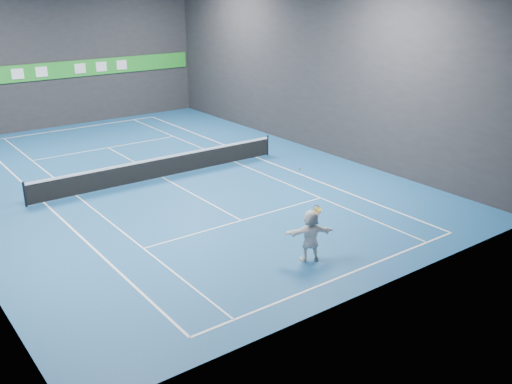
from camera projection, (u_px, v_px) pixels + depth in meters
ground at (163, 178)px, 26.66m from camera, size 26.00×26.00×0.00m
wall_back at (59, 53)px, 34.91m from camera, size 18.00×0.10×9.00m
wall_front at (381, 144)px, 15.31m from camera, size 18.00×0.10×9.00m
wall_right at (310, 65)px, 30.14m from camera, size 0.10×26.00×9.00m
baseline_near at (343, 276)px, 17.70m from camera, size 10.98×0.08×0.01m
baseline_far at (73, 128)px, 35.63m from camera, size 10.98×0.08×0.01m
sideline_doubles_left at (44, 203)px, 23.59m from camera, size 0.08×23.78×0.01m
sideline_doubles_right at (257, 157)px, 29.73m from camera, size 0.08×23.78×0.01m
sideline_singles_left at (77, 196)px, 24.37m from camera, size 0.06×23.78×0.01m
sideline_singles_right at (235, 162)px, 28.96m from camera, size 0.06×23.78×0.01m
service_line_near at (241, 220)px, 21.84m from camera, size 8.23×0.06×0.01m
service_line_far at (108, 148)px, 31.49m from camera, size 8.23×0.06×0.01m
center_service_line at (163, 177)px, 26.66m from camera, size 0.06×12.80×0.01m
player at (310, 235)px, 18.45m from camera, size 1.69×1.15×1.75m
tennis_ball at (299, 169)px, 17.57m from camera, size 0.06×0.06×0.06m
tennis_net at (162, 167)px, 26.48m from camera, size 12.50×0.10×1.07m
sponsor_banner at (61, 70)px, 35.21m from camera, size 17.64×0.11×1.00m
tennis_racket at (317, 210)px, 18.39m from camera, size 0.42×0.36×0.58m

